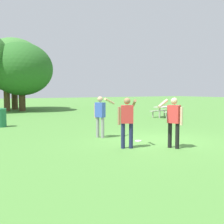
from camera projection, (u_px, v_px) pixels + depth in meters
ground_plane at (157, 141)px, 10.02m from camera, size 120.00×120.00×0.00m
person_thrower at (100, 114)px, 10.67m from camera, size 0.80×0.58×1.64m
person_catcher at (174, 119)px, 8.71m from camera, size 0.80×0.58×1.64m
person_bystander at (127, 119)px, 8.70m from camera, size 0.81×0.58×1.64m
frisbee at (138, 141)px, 9.98m from camera, size 0.24×0.24×0.03m
picnic_table_near at (165, 109)px, 18.78m from camera, size 1.96×1.75×0.77m
trash_can_further_along at (1, 118)px, 13.87m from camera, size 0.59×0.59×0.96m
tree_slender_mid at (6, 68)px, 24.76m from camera, size 4.78×4.78×5.96m
tree_back_left at (14, 64)px, 26.60m from camera, size 5.97×5.97×7.01m
tree_back_right at (21, 69)px, 24.35m from camera, size 5.62×5.62×6.21m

